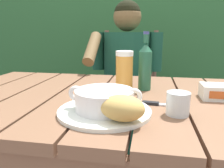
{
  "coord_description": "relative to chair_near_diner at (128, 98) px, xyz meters",
  "views": [
    {
      "loc": [
        0.12,
        -0.82,
        1.01
      ],
      "look_at": [
        -0.01,
        -0.1,
        0.84
      ],
      "focal_mm": 34.53,
      "sensor_mm": 36.0,
      "label": 1
    }
  ],
  "objects": [
    {
      "name": "serving_plate",
      "position": [
        0.03,
        -1.05,
        0.28
      ],
      "size": [
        0.29,
        0.29,
        0.01
      ],
      "color": "white",
      "rests_on": "dining_table"
    },
    {
      "name": "soup_bowl",
      "position": [
        0.03,
        -1.05,
        0.32
      ],
      "size": [
        0.23,
        0.18,
        0.07
      ],
      "color": "white",
      "rests_on": "serving_plate"
    },
    {
      "name": "beer_bottle",
      "position": [
        0.14,
        -0.74,
        0.38
      ],
      "size": [
        0.06,
        0.06,
        0.25
      ],
      "color": "#255B3F",
      "rests_on": "dining_table"
    },
    {
      "name": "table_knife",
      "position": [
        0.2,
        -0.94,
        0.28
      ],
      "size": [
        0.14,
        0.03,
        0.01
      ],
      "color": "silver",
      "rests_on": "dining_table"
    },
    {
      "name": "butter_tub",
      "position": [
        0.42,
        -0.83,
        0.31
      ],
      "size": [
        0.13,
        0.1,
        0.05
      ],
      "color": "white",
      "rests_on": "dining_table"
    },
    {
      "name": "bread_roll",
      "position": [
        0.09,
        -1.12,
        0.33
      ],
      "size": [
        0.14,
        0.12,
        0.07
      ],
      "color": "tan",
      "rests_on": "serving_plate"
    },
    {
      "name": "beer_glass",
      "position": [
        0.06,
        -0.78,
        0.37
      ],
      "size": [
        0.07,
        0.07,
        0.17
      ],
      "color": "gold",
      "rests_on": "dining_table"
    },
    {
      "name": "person_eating",
      "position": [
        -0.0,
        -0.2,
        0.23
      ],
      "size": [
        0.48,
        0.47,
        1.22
      ],
      "color": "#174735",
      "rests_on": "ground_plane"
    },
    {
      "name": "chair_near_diner",
      "position": [
        0.0,
        0.0,
        0.0
      ],
      "size": [
        0.44,
        0.45,
        1.03
      ],
      "color": "brown",
      "rests_on": "ground_plane"
    },
    {
      "name": "water_glass_small",
      "position": [
        0.25,
        -1.02,
        0.31
      ],
      "size": [
        0.07,
        0.07,
        0.07
      ],
      "color": "silver",
      "rests_on": "dining_table"
    },
    {
      "name": "dining_table",
      "position": [
        0.04,
        -0.85,
        0.19
      ],
      "size": [
        1.48,
        0.82,
        0.77
      ],
      "color": "brown",
      "rests_on": "ground_plane"
    },
    {
      "name": "hedge_backdrop",
      "position": [
        -0.01,
        0.87,
        0.63
      ],
      "size": [
        4.06,
        0.88,
        2.82
      ],
      "color": "#2A5A30",
      "rests_on": "ground_plane"
    }
  ]
}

